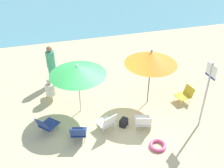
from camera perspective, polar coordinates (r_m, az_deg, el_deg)
ground_plane at (r=8.73m, az=-0.85°, el=-7.54°), size 40.00×40.00×0.00m
umbrella_orange at (r=8.57m, az=8.41°, el=5.60°), size 1.72×1.72×2.05m
umbrella_green at (r=8.22m, az=-7.40°, el=2.96°), size 1.79×1.79×1.81m
beach_chair_a at (r=9.69m, az=15.49°, el=-2.05°), size 0.62×0.53×0.55m
beach_chair_b at (r=8.08m, az=-1.07°, el=-8.15°), size 0.63×0.68×0.69m
beach_chair_c at (r=8.27m, az=-13.90°, el=-8.49°), size 0.74×0.74×0.63m
beach_chair_d at (r=7.88m, az=-7.24°, el=-10.33°), size 0.56×0.61×0.60m
beach_chair_e at (r=8.25m, az=6.70°, el=-7.93°), size 0.62×0.71×0.62m
person_a at (r=9.56m, az=-13.10°, el=-1.04°), size 0.36×0.58×0.90m
person_b at (r=10.24m, az=-12.88°, el=3.82°), size 0.32×0.32×1.61m
warning_sign at (r=8.11m, az=19.79°, el=-0.72°), size 0.06×0.41×2.25m
swim_ring at (r=7.93m, az=9.79°, el=-12.90°), size 0.49×0.49×0.10m
beach_bag at (r=8.42m, az=2.52°, el=-8.25°), size 0.32×0.32×0.25m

